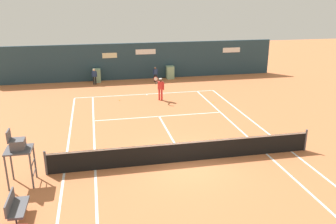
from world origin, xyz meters
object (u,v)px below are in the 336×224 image
object	(u,v)px
umpire_chair	(18,148)
ball_kid_centre_post	(155,73)
player_on_baseline	(160,87)
player_bench	(15,206)
ball_kid_left_post	(94,75)
tennis_ball_mid_court	(120,100)
tennis_ball_by_sideline	(213,102)

from	to	relation	value
umpire_chair	ball_kid_centre_post	xyz separation A→B (m)	(8.22, 16.16, -0.81)
player_on_baseline	ball_kid_centre_post	bearing A→B (deg)	-74.75
player_bench	ball_kid_left_post	distance (m)	18.82
ball_kid_left_post	tennis_ball_mid_court	size ratio (longest dim) A/B	19.81
player_bench	tennis_ball_mid_court	size ratio (longest dim) A/B	19.54
player_bench	player_on_baseline	xyz separation A→B (m)	(7.38, 12.93, 0.45)
ball_kid_centre_post	tennis_ball_by_sideline	bearing A→B (deg)	113.67
player_on_baseline	ball_kid_left_post	size ratio (longest dim) A/B	1.35
ball_kid_left_post	tennis_ball_by_sideline	distance (m)	10.70
player_on_baseline	ball_kid_left_post	bearing A→B (deg)	-29.80
tennis_ball_by_sideline	tennis_ball_mid_court	xyz separation A→B (m)	(-6.37, 1.90, 0.00)
umpire_chair	tennis_ball_mid_court	world-z (taller)	umpire_chair
ball_kid_centre_post	player_bench	bearing A→B (deg)	68.27
umpire_chair	tennis_ball_by_sideline	xyz separation A→B (m)	(11.09, 9.10, -1.51)
player_on_baseline	umpire_chair	bearing A→B (deg)	75.76
ball_kid_left_post	tennis_ball_mid_court	world-z (taller)	ball_kid_left_post
ball_kid_left_post	tennis_ball_mid_court	bearing A→B (deg)	105.06
umpire_chair	ball_kid_left_post	size ratio (longest dim) A/B	1.72
umpire_chair	player_on_baseline	world-z (taller)	umpire_chair
player_on_baseline	ball_kid_left_post	world-z (taller)	player_on_baseline
player_on_baseline	tennis_ball_by_sideline	xyz separation A→B (m)	(3.50, -1.39, -0.93)
player_bench	ball_kid_centre_post	world-z (taller)	ball_kid_centre_post
ball_kid_centre_post	tennis_ball_by_sideline	distance (m)	7.65
tennis_ball_mid_court	umpire_chair	bearing A→B (deg)	-113.22
umpire_chair	ball_kid_centre_post	bearing A→B (deg)	153.02
umpire_chair	tennis_ball_by_sideline	world-z (taller)	umpire_chair
ball_kid_centre_post	ball_kid_left_post	xyz separation A→B (m)	(-5.15, 0.00, 0.04)
umpire_chair	player_on_baseline	size ratio (longest dim) A/B	1.27
player_bench	ball_kid_centre_post	distance (m)	20.25
umpire_chair	player_bench	world-z (taller)	umpire_chair
ball_kid_centre_post	tennis_ball_by_sideline	xyz separation A→B (m)	(2.87, -7.05, -0.70)
ball_kid_left_post	tennis_ball_by_sideline	size ratio (longest dim) A/B	19.81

